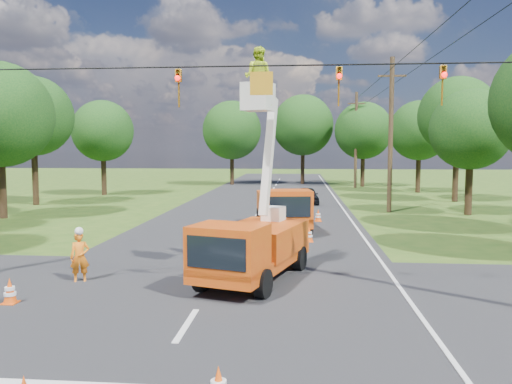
# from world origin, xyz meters

# --- Properties ---
(ground) EXTENTS (140.00, 140.00, 0.00)m
(ground) POSITION_xyz_m (0.00, 20.00, 0.00)
(ground) COLOR #2A4E17
(ground) RESTS_ON ground
(road_main) EXTENTS (12.00, 100.00, 0.06)m
(road_main) POSITION_xyz_m (0.00, 20.00, 0.00)
(road_main) COLOR black
(road_main) RESTS_ON ground
(road_cross) EXTENTS (56.00, 10.00, 0.07)m
(road_cross) POSITION_xyz_m (0.00, 2.00, 0.00)
(road_cross) COLOR black
(road_cross) RESTS_ON ground
(edge_line) EXTENTS (0.12, 90.00, 0.02)m
(edge_line) POSITION_xyz_m (5.60, 20.00, 0.00)
(edge_line) COLOR silver
(edge_line) RESTS_ON ground
(bucket_truck) EXTENTS (3.50, 5.79, 7.29)m
(bucket_truck) POSITION_xyz_m (1.18, 4.15, 1.61)
(bucket_truck) COLOR #C34D0D
(bucket_truck) RESTS_ON ground
(second_truck) EXTENTS (3.05, 6.17, 2.22)m
(second_truck) POSITION_xyz_m (1.80, 13.95, 1.15)
(second_truck) COLOR #C34D0D
(second_truck) RESTS_ON ground
(ground_worker) EXTENTS (0.68, 0.56, 1.59)m
(ground_worker) POSITION_xyz_m (-4.17, 3.55, 0.79)
(ground_worker) COLOR #DF4E12
(ground_worker) RESTS_ON ground
(distant_car) EXTENTS (1.79, 3.74, 1.23)m
(distant_car) POSITION_xyz_m (3.24, 26.41, 0.62)
(distant_car) COLOR black
(distant_car) RESTS_ON ground
(traffic_cone_2) EXTENTS (0.38, 0.38, 0.71)m
(traffic_cone_2) POSITION_xyz_m (0.76, 7.68, 0.36)
(traffic_cone_2) COLOR #EF4F0C
(traffic_cone_2) RESTS_ON ground
(traffic_cone_3) EXTENTS (0.38, 0.38, 0.71)m
(traffic_cone_3) POSITION_xyz_m (3.06, 10.80, 0.36)
(traffic_cone_3) COLOR #EF4F0C
(traffic_cone_3) RESTS_ON ground
(traffic_cone_4) EXTENTS (0.38, 0.38, 0.71)m
(traffic_cone_4) POSITION_xyz_m (-5.08, 1.25, 0.36)
(traffic_cone_4) COLOR #EF4F0C
(traffic_cone_4) RESTS_ON ground
(traffic_cone_7) EXTENTS (0.38, 0.38, 0.71)m
(traffic_cone_7) POSITION_xyz_m (3.69, 17.07, 0.36)
(traffic_cone_7) COLOR #EF4F0C
(traffic_cone_7) RESTS_ON ground
(pole_right_mid) EXTENTS (1.80, 0.30, 10.00)m
(pole_right_mid) POSITION_xyz_m (8.50, 22.00, 5.11)
(pole_right_mid) COLOR #4C3823
(pole_right_mid) RESTS_ON ground
(pole_right_far) EXTENTS (1.80, 0.30, 10.00)m
(pole_right_far) POSITION_xyz_m (8.50, 42.00, 5.11)
(pole_right_far) COLOR #4C3823
(pole_right_far) RESTS_ON ground
(signal_span) EXTENTS (18.00, 0.29, 1.07)m
(signal_span) POSITION_xyz_m (2.23, 1.99, 5.88)
(signal_span) COLOR black
(signal_span) RESTS_ON ground
(tree_left_e) EXTENTS (5.80, 5.80, 9.41)m
(tree_left_e) POSITION_xyz_m (-16.80, 24.00, 6.49)
(tree_left_e) COLOR #382616
(tree_left_e) RESTS_ON ground
(tree_left_f) EXTENTS (5.40, 5.40, 8.40)m
(tree_left_f) POSITION_xyz_m (-14.80, 32.00, 5.69)
(tree_left_f) COLOR #382616
(tree_left_f) RESTS_ON ground
(tree_right_c) EXTENTS (5.00, 5.00, 7.83)m
(tree_right_c) POSITION_xyz_m (13.20, 21.00, 5.31)
(tree_right_c) COLOR #382616
(tree_right_c) RESTS_ON ground
(tree_right_d) EXTENTS (6.00, 6.00, 9.70)m
(tree_right_d) POSITION_xyz_m (14.80, 29.00, 6.68)
(tree_right_d) COLOR #382616
(tree_right_d) RESTS_ON ground
(tree_right_e) EXTENTS (5.60, 5.60, 8.63)m
(tree_right_e) POSITION_xyz_m (13.80, 37.00, 5.81)
(tree_right_e) COLOR #382616
(tree_right_e) RESTS_ON ground
(tree_far_a) EXTENTS (6.60, 6.60, 9.50)m
(tree_far_a) POSITION_xyz_m (-5.00, 45.00, 6.19)
(tree_far_a) COLOR #382616
(tree_far_a) RESTS_ON ground
(tree_far_b) EXTENTS (7.00, 7.00, 10.32)m
(tree_far_b) POSITION_xyz_m (3.00, 47.00, 6.81)
(tree_far_b) COLOR #382616
(tree_far_b) RESTS_ON ground
(tree_far_c) EXTENTS (6.20, 6.20, 9.18)m
(tree_far_c) POSITION_xyz_m (9.50, 44.00, 6.06)
(tree_far_c) COLOR #382616
(tree_far_c) RESTS_ON ground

